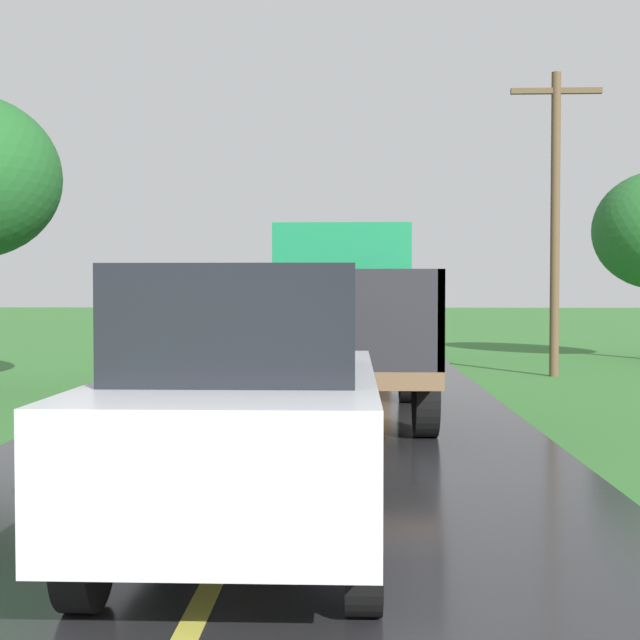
% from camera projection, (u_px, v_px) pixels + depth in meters
% --- Properties ---
extents(banana_truck_near, '(2.38, 5.82, 2.80)m').
position_uv_depth(banana_truck_near, '(340.00, 316.00, 13.14)').
color(banana_truck_near, '#2D2D30').
rests_on(banana_truck_near, road_surface).
extents(banana_truck_far, '(2.38, 5.81, 2.80)m').
position_uv_depth(banana_truck_far, '(342.00, 306.00, 24.15)').
color(banana_truck_far, '#2D2D30').
rests_on(banana_truck_far, road_surface).
extents(utility_pole_roadside, '(1.94, 0.20, 6.55)m').
position_uv_depth(utility_pole_roadside, '(555.00, 212.00, 19.13)').
color(utility_pole_roadside, brown).
rests_on(utility_pole_roadside, ground).
extents(following_car, '(1.74, 4.10, 1.92)m').
position_uv_depth(following_car, '(249.00, 404.00, 6.05)').
color(following_car, '#B7BABF').
rests_on(following_car, road_surface).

